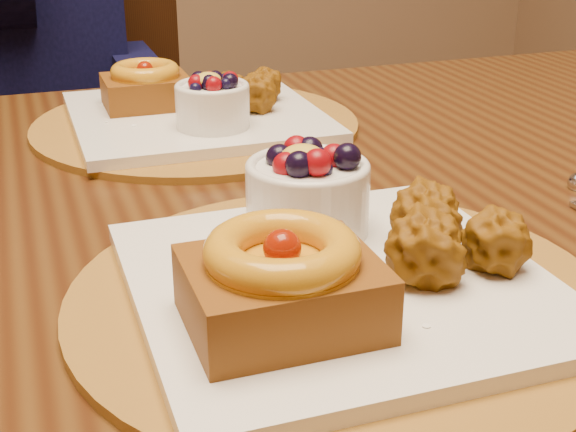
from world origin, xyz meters
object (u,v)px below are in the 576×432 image
at_px(dining_table, 251,266).
at_px(diner, 5,6).
at_px(place_setting_near, 333,263).
at_px(place_setting_far, 195,111).
at_px(chair_far, 79,150).

bearing_deg(dining_table, diner, 103.33).
bearing_deg(place_setting_near, dining_table, 89.13).
xyz_separation_m(dining_table, place_setting_far, (-0.00, 0.22, 0.10)).
bearing_deg(place_setting_far, place_setting_near, -90.17).
relative_size(dining_table, place_setting_far, 4.21).
relative_size(dining_table, chair_far, 1.62).
height_order(dining_table, place_setting_far, place_setting_far).
distance_m(place_setting_near, chair_far, 1.06).
relative_size(place_setting_near, place_setting_far, 1.00).
xyz_separation_m(place_setting_near, place_setting_far, (0.00, 0.43, -0.01)).
xyz_separation_m(place_setting_near, chair_far, (-0.09, 1.03, -0.23)).
bearing_deg(chair_far, dining_table, -88.01).
xyz_separation_m(dining_table, place_setting_near, (-0.00, -0.21, 0.10)).
xyz_separation_m(place_setting_near, diner, (-0.19, 1.03, 0.04)).
height_order(place_setting_near, chair_far, chair_far).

